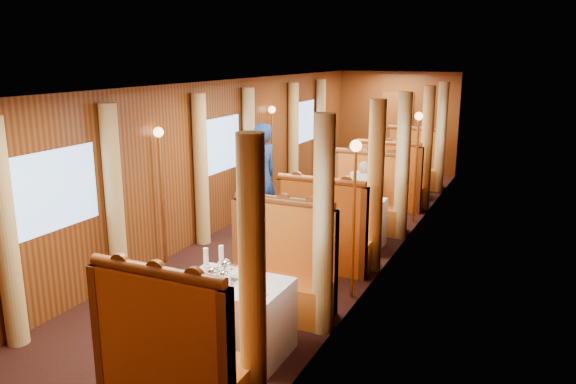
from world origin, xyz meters
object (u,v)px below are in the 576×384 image
Objects in this scene: teapot_left at (213,278)px; rose_vase_far at (401,153)px; banquette_near_aft at (278,277)px; banquette_far_fwd at (389,187)px; table_far at (401,179)px; teapot_back at (226,271)px; banquette_mid_fwd at (324,239)px; steward at (261,176)px; passenger at (363,190)px; banquette_near_fwd at (173,363)px; fruit_plate at (257,291)px; table_mid at (348,223)px; banquette_mid_aft at (367,205)px; banquette_far_aft at (412,168)px; rose_vase_mid at (349,188)px; table_near at (234,317)px; teapot_right at (224,279)px; tea_tray at (218,282)px.

rose_vase_far reaches higher than teapot_left.
banquette_near_aft is 4.97m from banquette_far_fwd.
teapot_back is (-0.12, -6.92, 0.45)m from table_far.
banquette_mid_fwd is 4.51m from rose_vase_far.
table_far is 0.58× the size of steward.
banquette_near_fwd is at bearing -90.00° from passenger.
teapot_left is at bearing 179.23° from fruit_plate.
table_mid is at bearing -90.00° from banquette_far_fwd.
table_mid is at bearing 95.24° from fruit_plate.
table_far is 7.16m from fruit_plate.
banquette_mid_aft reaches higher than fruit_plate.
passenger is at bearing 90.00° from banquette_mid_fwd.
banquette_near_aft and banquette_far_aft have the same top height.
rose_vase_mid is at bearing 95.35° from fruit_plate.
banquette_mid_aft is 1.00× the size of banquette_far_fwd.
banquette_far_aft is (0.00, 1.01, 0.05)m from table_far.
table_near and table_mid have the same top height.
rose_vase_mid is (-0.01, 1.05, 0.50)m from banquette_mid_fwd.
banquette_far_aft is at bearing 90.00° from banquette_near_fwd.
steward is (-1.63, 3.96, 0.09)m from teapot_right.
table_near is at bearing -90.00° from table_far.
table_near is 8.01m from banquette_far_aft.
steward reaches higher than banquette_near_aft.
table_far is 6.24× the size of teapot_left.
teapot_right reaches higher than tea_tray.
rose_vase_mid is at bearing -90.13° from banquette_far_aft.
table_near is at bearing -90.00° from banquette_mid_aft.
banquette_near_aft is at bearing -90.00° from table_mid.
rose_vase_mid is (-0.01, 0.03, 0.55)m from table_mid.
table_near is at bearing -89.83° from rose_vase_mid.
banquette_mid_fwd is 9.43× the size of teapot_right.
rose_vase_far is 2.73m from passenger.
rose_vase_mid is (0.12, 3.61, 0.17)m from tea_tray.
steward is at bearing 140.75° from banquette_mid_fwd.
table_near is 0.78× the size of banquette_far_aft.
table_mid is at bearing -73.39° from rose_vase_mid.
banquette_far_aft is (0.00, 7.00, 0.00)m from banquette_near_aft.
table_near is 5.95× the size of teapot_back.
teapot_right is 0.19m from teapot_back.
banquette_mid_fwd is at bearing -90.00° from banquette_far_aft.
table_mid is 1.02m from banquette_mid_aft.
banquette_mid_aft is (0.00, 4.51, 0.05)m from table_near.
fruit_plate is (0.33, -2.62, 0.35)m from banquette_mid_fwd.
banquette_near_aft is (0.00, 2.03, 0.00)m from banquette_near_fwd.
banquette_mid_aft is 0.42m from passenger.
passenger is at bearing -90.00° from table_far.
teapot_right is (-0.04, -8.11, 0.38)m from banquette_far_aft.
teapot_back is 4.09m from steward.
fruit_plate is at bearing -7.72° from tea_tray.
banquette_mid_fwd is at bearing -90.00° from passenger.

